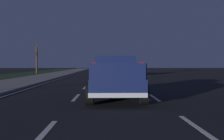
{
  "coord_description": "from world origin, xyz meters",
  "views": [
    {
      "loc": [
        -1.92,
        0.41,
        1.5
      ],
      "look_at": [
        12.31,
        0.08,
        1.18
      ],
      "focal_mm": 42.02,
      "sensor_mm": 36.0,
      "label": 1
    }
  ],
  "objects_px": {
    "sedan_silver": "(136,69)",
    "bare_tree_far": "(37,59)",
    "pickup_truck": "(115,77)",
    "sedan_green": "(110,69)"
  },
  "relations": [
    {
      "from": "sedan_silver",
      "to": "sedan_green",
      "type": "bearing_deg",
      "value": 107.65
    },
    {
      "from": "sedan_green",
      "to": "bare_tree_far",
      "type": "xyz_separation_m",
      "value": [
        6.24,
        11.4,
        1.51
      ]
    },
    {
      "from": "sedan_green",
      "to": "bare_tree_far",
      "type": "distance_m",
      "value": 13.08
    },
    {
      "from": "sedan_silver",
      "to": "bare_tree_far",
      "type": "distance_m",
      "value": 15.94
    },
    {
      "from": "pickup_truck",
      "to": "sedan_green",
      "type": "distance_m",
      "value": 23.41
    },
    {
      "from": "bare_tree_far",
      "to": "sedan_silver",
      "type": "bearing_deg",
      "value": -108.69
    },
    {
      "from": "sedan_green",
      "to": "bare_tree_far",
      "type": "relative_size",
      "value": 0.92
    },
    {
      "from": "bare_tree_far",
      "to": "pickup_truck",
      "type": "bearing_deg",
      "value": -159.11
    },
    {
      "from": "pickup_truck",
      "to": "bare_tree_far",
      "type": "relative_size",
      "value": 1.12
    },
    {
      "from": "bare_tree_far",
      "to": "sedan_green",
      "type": "bearing_deg",
      "value": -118.69
    }
  ]
}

